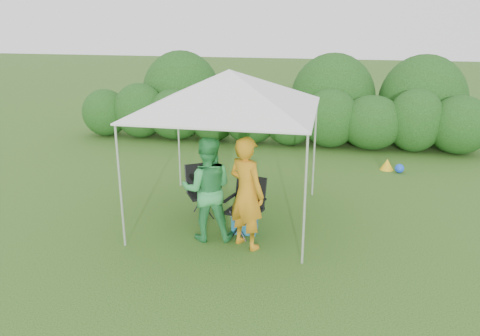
% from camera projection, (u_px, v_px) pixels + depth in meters
% --- Properties ---
extents(ground, '(70.00, 70.00, 0.00)m').
position_uv_depth(ground, '(224.00, 228.00, 8.62)').
color(ground, '#39631F').
extents(hedge, '(12.23, 1.53, 1.80)m').
position_uv_depth(hedge, '(275.00, 117.00, 13.92)').
color(hedge, '#1F4F18').
rests_on(hedge, ground).
extents(canopy, '(3.10, 3.10, 2.83)m').
position_uv_depth(canopy, '(229.00, 90.00, 8.31)').
color(canopy, silver).
rests_on(canopy, ground).
extents(chair_right, '(0.74, 0.70, 1.02)m').
position_uv_depth(chair_right, '(247.00, 202.00, 8.28)').
color(chair_right, black).
rests_on(chair_right, ground).
extents(chair_left, '(0.77, 0.76, 0.99)m').
position_uv_depth(chair_left, '(202.00, 187.00, 9.07)').
color(chair_left, black).
rests_on(chair_left, ground).
extents(man, '(0.84, 0.76, 1.91)m').
position_uv_depth(man, '(246.00, 193.00, 7.67)').
color(man, '#C37C16').
rests_on(man, ground).
extents(woman, '(1.02, 0.87, 1.83)m').
position_uv_depth(woman, '(207.00, 189.00, 7.96)').
color(woman, green).
rests_on(woman, ground).
extents(cooler, '(0.45, 0.33, 0.38)m').
position_uv_depth(cooler, '(245.00, 222.00, 8.41)').
color(cooler, '#206B92').
rests_on(cooler, ground).
extents(bottle, '(0.06, 0.06, 0.23)m').
position_uv_depth(bottle, '(248.00, 208.00, 8.26)').
color(bottle, '#592D0C').
rests_on(bottle, cooler).
extents(lawn_toy, '(0.56, 0.47, 0.28)m').
position_uv_depth(lawn_toy, '(390.00, 165.00, 11.74)').
color(lawn_toy, gold).
rests_on(lawn_toy, ground).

